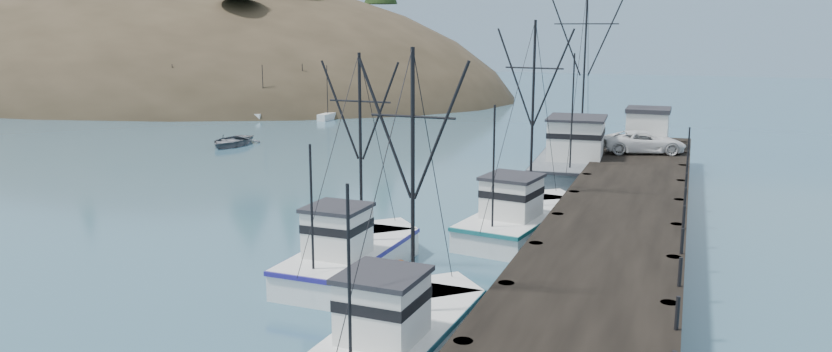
% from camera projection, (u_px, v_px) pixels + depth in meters
% --- Properties ---
extents(ground, '(400.00, 400.00, 0.00)m').
position_uv_depth(ground, '(206.00, 306.00, 28.23)').
color(ground, '#325A70').
rests_on(ground, ground).
extents(pier, '(6.00, 44.00, 2.00)m').
position_uv_depth(pier, '(625.00, 201.00, 37.81)').
color(pier, black).
rests_on(pier, ground).
extents(headland, '(134.80, 78.00, 51.00)m').
position_uv_depth(headland, '(120.00, 116.00, 126.96)').
color(headland, '#382D1E').
rests_on(headland, ground).
extents(distant_ridge, '(360.00, 40.00, 26.00)m').
position_uv_depth(distant_ridge, '(664.00, 70.00, 181.01)').
color(distant_ridge, '#9EB2C6').
rests_on(distant_ridge, ground).
extents(distant_ridge_far, '(180.00, 25.00, 18.00)m').
position_uv_depth(distant_ridge_far, '(482.00, 64.00, 211.87)').
color(distant_ridge_far, silver).
rests_on(distant_ridge_far, ground).
extents(moored_sailboats, '(21.43, 12.99, 6.35)m').
position_uv_depth(moored_sailboats, '(248.00, 113.00, 88.40)').
color(moored_sailboats, white).
rests_on(moored_sailboats, ground).
extents(trawler_near, '(3.59, 9.85, 10.18)m').
position_uv_depth(trawler_near, '(402.00, 334.00, 23.62)').
color(trawler_near, white).
rests_on(trawler_near, ground).
extents(trawler_mid, '(3.48, 9.56, 9.73)m').
position_uv_depth(trawler_mid, '(353.00, 255.00, 31.76)').
color(trawler_mid, white).
rests_on(trawler_mid, ground).
extents(trawler_far, '(4.94, 10.88, 11.12)m').
position_uv_depth(trawler_far, '(522.00, 218.00, 37.97)').
color(trawler_far, white).
rests_on(trawler_far, ground).
extents(work_vessel, '(5.77, 16.86, 13.91)m').
position_uv_depth(work_vessel, '(578.00, 161.00, 51.68)').
color(work_vessel, slate).
rests_on(work_vessel, ground).
extents(pier_shed, '(3.00, 3.20, 2.80)m').
position_uv_depth(pier_shed, '(648.00, 127.00, 52.80)').
color(pier_shed, silver).
rests_on(pier_shed, pier).
extents(pickup_truck, '(5.93, 3.96, 1.51)m').
position_uv_depth(pickup_truck, '(644.00, 142.00, 50.32)').
color(pickup_truck, white).
rests_on(pickup_truck, pier).
extents(motorboat, '(4.52, 5.96, 1.16)m').
position_uv_depth(motorboat, '(231.00, 145.00, 66.34)').
color(motorboat, '#585B62').
rests_on(motorboat, ground).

